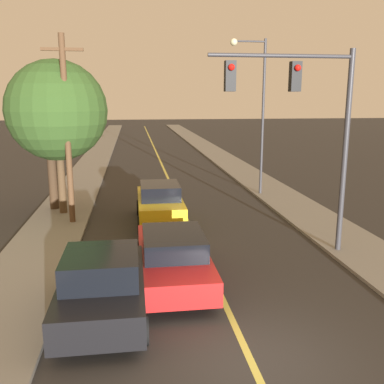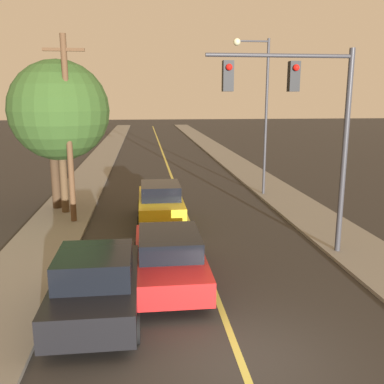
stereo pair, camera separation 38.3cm
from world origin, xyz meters
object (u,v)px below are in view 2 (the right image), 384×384
object	(u,v)px
car_outer_lane_front	(96,284)
car_near_lane_front	(169,256)
streetlamp_right	(259,98)
tree_left_near	(50,107)
car_near_lane_second	(161,203)
utility_pole_left	(68,127)
traffic_signal_mast	(304,111)
tree_left_far	(59,111)

from	to	relation	value
car_outer_lane_front	car_near_lane_front	bearing A→B (deg)	44.54
streetlamp_right	tree_left_near	distance (m)	10.27
tree_left_near	car_near_lane_second	bearing A→B (deg)	-29.92
car_near_lane_second	tree_left_near	size ratio (longest dim) A/B	0.75
car_outer_lane_front	utility_pole_left	xyz separation A→B (m)	(-1.78, 8.09, 3.19)
traffic_signal_mast	streetlamp_right	world-z (taller)	streetlamp_right
tree_left_far	tree_left_near	bearing A→B (deg)	122.54
car_outer_lane_front	utility_pole_left	size ratio (longest dim) A/B	0.55
car_outer_lane_front	tree_left_near	xyz separation A→B (m)	(-2.90, 10.45, 3.95)
traffic_signal_mast	tree_left_far	world-z (taller)	tree_left_far
car_near_lane_front	utility_pole_left	world-z (taller)	utility_pole_left
car_near_lane_second	traffic_signal_mast	bearing A→B (deg)	-44.67
tree_left_far	streetlamp_right	bearing A→B (deg)	15.81
car_near_lane_front	car_outer_lane_front	bearing A→B (deg)	-135.46
traffic_signal_mast	streetlamp_right	bearing A→B (deg)	83.71
utility_pole_left	tree_left_far	world-z (taller)	utility_pole_left
car_near_lane_second	streetlamp_right	bearing A→B (deg)	40.95
car_near_lane_front	utility_pole_left	size ratio (longest dim) A/B	0.66
utility_pole_left	car_outer_lane_front	bearing A→B (deg)	-77.59
car_near_lane_second	streetlamp_right	size ratio (longest dim) A/B	0.57
traffic_signal_mast	car_near_lane_second	bearing A→B (deg)	135.33
car_near_lane_front	utility_pole_left	bearing A→B (deg)	120.10
tree_left_far	car_near_lane_second	bearing A→B (deg)	-24.41
car_near_lane_second	tree_left_near	world-z (taller)	tree_left_near
car_near_lane_second	tree_left_far	distance (m)	5.97
utility_pole_left	tree_left_near	xyz separation A→B (m)	(-1.12, 2.36, 0.76)
tree_left_far	car_outer_lane_front	bearing A→B (deg)	-76.12
car_near_lane_front	car_near_lane_second	world-z (taller)	car_near_lane_second
car_near_lane_second	car_outer_lane_front	xyz separation A→B (m)	(-1.85, -7.71, -0.05)
utility_pole_left	tree_left_near	distance (m)	2.72
car_near_lane_second	streetlamp_right	world-z (taller)	streetlamp_right
car_near_lane_front	car_near_lane_second	size ratio (longest dim) A/B	1.09
utility_pole_left	tree_left_near	bearing A→B (deg)	115.38
car_outer_lane_front	traffic_signal_mast	size ratio (longest dim) A/B	0.63
traffic_signal_mast	car_near_lane_front	bearing A→B (deg)	-159.93
car_outer_lane_front	traffic_signal_mast	bearing A→B (deg)	28.81
tree_left_near	utility_pole_left	bearing A→B (deg)	-64.62
car_near_lane_second	traffic_signal_mast	distance (m)	7.26
streetlamp_right	traffic_signal_mast	bearing A→B (deg)	-96.29
car_near_lane_second	streetlamp_right	distance (m)	8.26
car_near_lane_second	tree_left_near	distance (m)	6.73
car_near_lane_second	utility_pole_left	distance (m)	4.82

